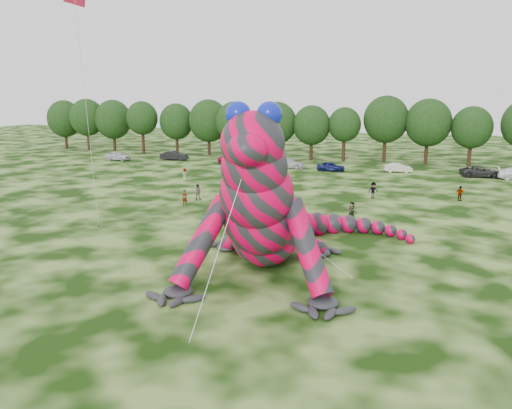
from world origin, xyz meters
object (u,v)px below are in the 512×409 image
at_px(tree_1, 88,125).
at_px(tree_9, 344,134).
at_px(car_0, 118,156).
at_px(car_6, 481,172).
at_px(inflatable_gecko, 269,183).
at_px(car_3, 287,163).
at_px(tree_11, 428,132).
at_px(spectator_5, 351,212).
at_px(tree_0, 65,124).
at_px(tree_3, 143,127).
at_px(spectator_2, 373,190).
at_px(tree_4, 177,128).
at_px(spectator_1, 198,192).
at_px(tree_12, 471,136).
at_px(flying_kite, 77,19).
at_px(spectator_4, 185,175).
at_px(spectator_3, 460,194).
at_px(car_2, 235,159).
at_px(tree_2, 114,125).
at_px(spectator_0, 185,198).
at_px(car_4, 331,166).
at_px(tree_8, 311,133).
at_px(tree_7, 277,131).
at_px(car_1, 174,155).
at_px(tree_6, 235,130).
at_px(tree_5, 209,127).

xyz_separation_m(tree_1, tree_9, (49.42, -0.71, -0.57)).
bearing_deg(car_0, car_6, -85.47).
relative_size(inflatable_gecko, car_3, 4.06).
height_order(tree_11, car_0, tree_11).
bearing_deg(spectator_5, tree_0, -173.27).
bearing_deg(tree_3, spectator_2, -32.63).
relative_size(tree_4, spectator_1, 5.47).
height_order(tree_4, spectator_2, tree_4).
xyz_separation_m(tree_12, spectator_1, (-28.71, -35.45, -3.66)).
distance_m(flying_kite, car_3, 43.82).
bearing_deg(spectator_4, car_3, 124.16).
xyz_separation_m(tree_0, spectator_3, (71.65, -29.05, -3.97)).
distance_m(tree_4, spectator_4, 30.55).
bearing_deg(tree_9, car_2, -150.92).
xyz_separation_m(tree_2, spectator_1, (34.32, -36.48, -3.99)).
xyz_separation_m(inflatable_gecko, spectator_0, (-12.60, 13.22, -4.45)).
xyz_separation_m(tree_1, car_4, (49.33, -11.94, -4.23)).
distance_m(tree_8, car_3, 10.85).
relative_size(tree_1, tree_3, 1.04).
relative_size(tree_12, car_3, 1.74).
xyz_separation_m(car_2, car_3, (8.87, -1.84, -0.00)).
bearing_deg(car_4, tree_11, -53.84).
height_order(car_6, spectator_1, spectator_1).
relative_size(tree_4, tree_8, 1.01).
bearing_deg(tree_7, spectator_5, -65.30).
xyz_separation_m(car_2, spectator_5, (22.10, -30.49, 0.12)).
xyz_separation_m(tree_1, car_3, (42.79, -11.17, -4.16)).
relative_size(tree_1, car_0, 2.27).
xyz_separation_m(tree_7, car_1, (-15.62, -6.87, -3.98)).
distance_m(tree_0, car_3, 50.68).
distance_m(tree_6, spectator_2, 38.40).
xyz_separation_m(flying_kite, tree_12, (29.56, 51.86, -11.19)).
bearing_deg(tree_12, tree_7, -178.22).
height_order(tree_5, spectator_0, tree_5).
bearing_deg(tree_11, tree_6, -177.24).
bearing_deg(tree_9, car_6, -27.22).
height_order(tree_6, tree_12, tree_6).
height_order(car_0, spectator_3, spectator_3).
distance_m(tree_12, spectator_3, 27.95).
bearing_deg(tree_9, spectator_1, -105.56).
relative_size(tree_4, spectator_4, 5.51).
bearing_deg(spectator_4, tree_7, 145.52).
distance_m(tree_5, car_2, 13.67).
height_order(inflatable_gecko, spectator_3, inflatable_gecko).
xyz_separation_m(tree_0, tree_2, (11.54, -0.47, 0.07)).
distance_m(tree_0, tree_8, 50.39).
bearing_deg(tree_5, tree_3, -173.80).
bearing_deg(car_4, tree_6, 53.16).
relative_size(tree_2, car_3, 1.87).
height_order(tree_0, tree_7, tree_0).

